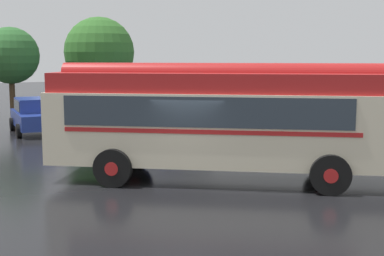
% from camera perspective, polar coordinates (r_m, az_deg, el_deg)
% --- Properties ---
extents(ground_plane, '(120.00, 120.00, 0.00)m').
position_cam_1_polar(ground_plane, '(15.68, -0.18, -5.92)').
color(ground_plane, black).
extents(vintage_bus, '(9.18, 8.50, 3.49)m').
position_cam_1_polar(vintage_bus, '(15.79, 3.00, 1.15)').
color(vintage_bus, beige).
rests_on(vintage_bus, ground).
extents(car_mid_left, '(2.40, 4.40, 1.66)m').
position_cam_1_polar(car_mid_left, '(26.64, -16.51, 1.31)').
color(car_mid_left, navy).
rests_on(car_mid_left, ground).
extents(car_mid_right, '(2.02, 4.23, 1.66)m').
position_cam_1_polar(car_mid_right, '(27.85, -11.64, 1.74)').
color(car_mid_right, '#144C28').
rests_on(car_mid_right, ground).
extents(car_far_right, '(2.33, 4.37, 1.66)m').
position_cam_1_polar(car_far_right, '(28.26, -5.89, 1.95)').
color(car_far_right, navy).
rests_on(car_far_right, ground).
extents(box_van, '(2.65, 5.89, 2.50)m').
position_cam_1_polar(box_van, '(30.62, -2.24, 3.41)').
color(box_van, navy).
rests_on(box_van, ground).
extents(tree_centre, '(3.24, 3.24, 5.29)m').
position_cam_1_polar(tree_centre, '(32.35, -18.78, 7.48)').
color(tree_centre, '#4C3823').
rests_on(tree_centre, ground).
extents(tree_right_of_centre, '(4.43, 4.43, 6.10)m').
position_cam_1_polar(tree_right_of_centre, '(34.80, -9.85, 8.09)').
color(tree_right_of_centre, '#4C3823').
rests_on(tree_right_of_centre, ground).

